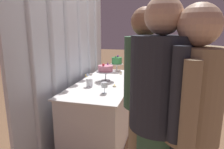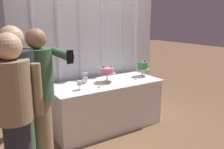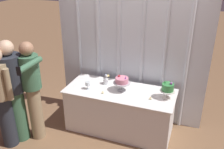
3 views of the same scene
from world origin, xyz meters
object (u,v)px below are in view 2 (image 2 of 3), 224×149
guest_man_pink_jacket (15,116)px  cake_table (106,105)px  wine_glass (80,83)px  tealight_near_left (136,79)px  guest_man_dark_suit (18,107)px  flower_vase (85,79)px  cake_display_nearright (142,66)px  guest_girl_blue_dress (41,97)px  cake_display_nearleft (107,72)px  tealight_far_left (99,87)px

guest_man_pink_jacket → cake_table: bearing=32.6°
wine_glass → tealight_near_left: size_ratio=3.28×
guest_man_dark_suit → guest_man_pink_jacket: 0.19m
flower_vase → cake_display_nearright: bearing=-6.4°
guest_girl_blue_dress → cake_display_nearleft: bearing=28.7°
cake_table → wine_glass: size_ratio=13.70×
guest_man_pink_jacket → cake_display_nearright: bearing=23.5°
cake_table → guest_man_dark_suit: size_ratio=1.06×
guest_man_pink_jacket → tealight_near_left: bearing=23.0°
cake_table → guest_girl_blue_dress: bearing=-151.2°
cake_display_nearleft → cake_display_nearright: (0.72, 0.01, 0.00)m
cake_display_nearleft → guest_man_dark_suit: guest_man_dark_suit is taller
guest_girl_blue_dress → guest_man_dark_suit: (-0.25, -0.12, -0.02)m
guest_girl_blue_dress → cake_table: bearing=28.8°
flower_vase → guest_man_dark_suit: bearing=-141.4°
cake_table → guest_girl_blue_dress: 1.47m
wine_glass → tealight_near_left: bearing=1.7°
cake_display_nearright → flower_vase: cake_display_nearright is taller
cake_table → cake_display_nearright: bearing=1.6°
cake_display_nearleft → tealight_far_left: cake_display_nearleft is taller
guest_man_dark_suit → guest_man_pink_jacket: (-0.06, -0.18, -0.01)m
cake_table → wine_glass: 0.71m
cake_table → cake_display_nearleft: bearing=27.7°
tealight_near_left → guest_man_pink_jacket: (-2.02, -0.85, 0.13)m
cake_display_nearleft → wine_glass: (-0.54, -0.14, -0.08)m
cake_display_nearleft → guest_girl_blue_dress: (-1.22, -0.67, -0.00)m
wine_glass → tealight_far_left: 0.30m
cake_display_nearleft → cake_display_nearright: 0.72m
wine_glass → flower_vase: bearing=51.8°
tealight_far_left → guest_man_dark_suit: size_ratio=0.03×
tealight_far_left → tealight_near_left: bearing=6.0°
cake_display_nearright → guest_man_pink_jacket: 2.45m
cake_table → cake_display_nearright: cake_display_nearright is taller
tealight_near_left → guest_girl_blue_dress: 1.81m
tealight_near_left → cake_display_nearright: bearing=28.5°
wine_glass → guest_man_pink_jacket: (-0.99, -0.83, 0.05)m
cake_table → cake_display_nearright: size_ratio=6.25×
cake_display_nearleft → guest_girl_blue_dress: size_ratio=0.17×
cake_display_nearleft → tealight_near_left: cake_display_nearleft is taller
wine_glass → guest_man_pink_jacket: bearing=-140.1°
wine_glass → flower_vase: flower_vase is taller
tealight_far_left → guest_man_dark_suit: (-1.21, -0.59, 0.14)m
cake_display_nearright → tealight_near_left: cake_display_nearright is taller
cake_table → flower_vase: flower_vase is taller
guest_man_dark_suit → tealight_near_left: bearing=18.9°
cake_table → guest_man_pink_jacket: guest_man_pink_jacket is taller
flower_vase → tealight_far_left: 0.33m
cake_display_nearleft → guest_man_dark_suit: (-1.46, -0.79, -0.02)m
guest_girl_blue_dress → guest_man_dark_suit: 0.27m
tealight_near_left → cake_table: bearing=168.9°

